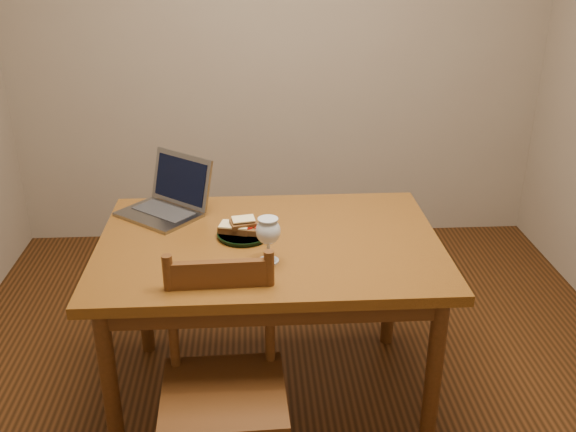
{
  "coord_description": "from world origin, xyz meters",
  "views": [
    {
      "loc": [
        -0.17,
        -2.21,
        1.82
      ],
      "look_at": [
        -0.03,
        0.07,
        0.8
      ],
      "focal_mm": 40.0,
      "sensor_mm": 36.0,
      "label": 1
    }
  ],
  "objects": [
    {
      "name": "laptop",
      "position": [
        -0.52,
        0.28,
        0.8
      ],
      "size": [
        0.43,
        0.42,
        0.23
      ],
      "rotation": [
        0.0,
        0.0,
        -0.69
      ],
      "color": "slate",
      "rests_on": "table"
    },
    {
      "name": "back_wall",
      "position": [
        0.0,
        1.61,
        1.3
      ],
      "size": [
        3.2,
        0.02,
        2.6
      ],
      "primitive_type": "cube",
      "color": "gray",
      "rests_on": "floor"
    },
    {
      "name": "sandwich_tomato",
      "position": [
        -0.17,
        0.01,
        0.77
      ],
      "size": [
        0.11,
        0.08,
        0.03
      ],
      "primitive_type": null,
      "rotation": [
        0.0,
        0.0,
        -0.21
      ],
      "color": "#381E0C",
      "rests_on": "plate"
    },
    {
      "name": "chair",
      "position": [
        -0.28,
        -0.49,
        0.47
      ],
      "size": [
        0.42,
        0.4,
        0.44
      ],
      "rotation": [
        0.0,
        0.0,
        0.03
      ],
      "color": "#40240D",
      "rests_on": "floor"
    },
    {
      "name": "front_wall",
      "position": [
        0.0,
        -1.61,
        1.3
      ],
      "size": [
        3.2,
        0.02,
        2.6
      ],
      "primitive_type": "cube",
      "color": "gray",
      "rests_on": "floor"
    },
    {
      "name": "plate",
      "position": [
        -0.21,
        0.02,
        0.75
      ],
      "size": [
        0.21,
        0.21,
        0.02
      ],
      "primitive_type": "cylinder",
      "color": "black",
      "rests_on": "table"
    },
    {
      "name": "milk_glass",
      "position": [
        -0.12,
        -0.19,
        0.83
      ],
      "size": [
        0.09,
        0.09,
        0.17
      ],
      "primitive_type": null,
      "color": "white",
      "rests_on": "table"
    },
    {
      "name": "table",
      "position": [
        -0.11,
        -0.02,
        0.65
      ],
      "size": [
        1.3,
        0.9,
        0.74
      ],
      "color": "#44230B",
      "rests_on": "floor"
    },
    {
      "name": "sandwich_top",
      "position": [
        -0.21,
        0.02,
        0.8
      ],
      "size": [
        0.11,
        0.08,
        0.03
      ],
      "primitive_type": null,
      "rotation": [
        0.0,
        0.0,
        0.27
      ],
      "color": "#381E0C",
      "rests_on": "plate"
    },
    {
      "name": "floor",
      "position": [
        0.0,
        0.0,
        -0.01
      ],
      "size": [
        3.2,
        3.2,
        0.02
      ],
      "primitive_type": "cube",
      "color": "black",
      "rests_on": "ground"
    },
    {
      "name": "sandwich_cheese",
      "position": [
        -0.24,
        0.03,
        0.78
      ],
      "size": [
        0.13,
        0.1,
        0.04
      ],
      "primitive_type": null,
      "rotation": [
        0.0,
        0.0,
        -0.28
      ],
      "color": "#381E0C",
      "rests_on": "plate"
    }
  ]
}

